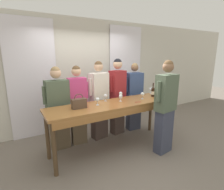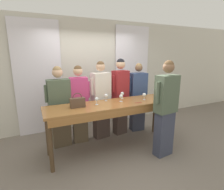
% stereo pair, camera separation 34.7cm
% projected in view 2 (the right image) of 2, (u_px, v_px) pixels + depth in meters
% --- Properties ---
extents(ground_plane, '(18.00, 18.00, 0.00)m').
position_uv_depth(ground_plane, '(113.00, 147.00, 3.67)').
color(ground_plane, '#70665B').
extents(wall_back, '(12.00, 0.06, 2.80)m').
position_uv_depth(wall_back, '(90.00, 74.00, 4.67)').
color(wall_back, beige).
rests_on(wall_back, ground_plane).
extents(curtain_panel_left, '(1.06, 0.03, 2.69)m').
position_uv_depth(curtain_panel_left, '(39.00, 79.00, 4.11)').
color(curtain_panel_left, white).
rests_on(curtain_panel_left, ground_plane).
extents(curtain_panel_right, '(1.06, 0.03, 2.69)m').
position_uv_depth(curtain_panel_right, '(132.00, 74.00, 5.15)').
color(curtain_panel_right, white).
rests_on(curtain_panel_right, ground_plane).
extents(tasting_bar, '(2.65, 0.70, 0.97)m').
position_uv_depth(tasting_bar, '(114.00, 109.00, 3.45)').
color(tasting_bar, '#9E6633').
rests_on(tasting_bar, ground_plane).
extents(wine_bottle, '(0.08, 0.08, 0.31)m').
position_uv_depth(wine_bottle, '(156.00, 93.00, 3.88)').
color(wine_bottle, black).
rests_on(wine_bottle, tasting_bar).
extents(handbag, '(0.26, 0.12, 0.27)m').
position_uv_depth(handbag, '(78.00, 102.00, 3.16)').
color(handbag, brown).
rests_on(handbag, tasting_bar).
extents(wine_glass_front_left, '(0.08, 0.08, 0.15)m').
position_uv_depth(wine_glass_front_left, '(155.00, 90.00, 4.19)').
color(wine_glass_front_left, white).
rests_on(wine_glass_front_left, tasting_bar).
extents(wine_glass_front_mid, '(0.08, 0.08, 0.15)m').
position_uv_depth(wine_glass_front_mid, '(122.00, 94.00, 3.80)').
color(wine_glass_front_mid, white).
rests_on(wine_glass_front_mid, tasting_bar).
extents(wine_glass_front_right, '(0.08, 0.08, 0.15)m').
position_uv_depth(wine_glass_front_right, '(97.00, 99.00, 3.32)').
color(wine_glass_front_right, white).
rests_on(wine_glass_front_right, tasting_bar).
extents(wine_glass_center_left, '(0.08, 0.08, 0.15)m').
position_uv_depth(wine_glass_center_left, '(106.00, 96.00, 3.59)').
color(wine_glass_center_left, white).
rests_on(wine_glass_center_left, tasting_bar).
extents(wine_glass_center_mid, '(0.08, 0.08, 0.15)m').
position_uv_depth(wine_glass_center_mid, '(144.00, 95.00, 3.69)').
color(wine_glass_center_mid, white).
rests_on(wine_glass_center_mid, tasting_bar).
extents(wine_glass_center_right, '(0.08, 0.08, 0.15)m').
position_uv_depth(wine_glass_center_right, '(163.00, 93.00, 3.83)').
color(wine_glass_center_right, white).
rests_on(wine_glass_center_right, tasting_bar).
extents(wine_glass_back_left, '(0.08, 0.08, 0.15)m').
position_uv_depth(wine_glass_back_left, '(121.00, 96.00, 3.55)').
color(wine_glass_back_left, white).
rests_on(wine_glass_back_left, tasting_bar).
extents(pen, '(0.13, 0.05, 0.01)m').
position_uv_depth(pen, '(138.00, 103.00, 3.46)').
color(pen, maroon).
rests_on(pen, tasting_bar).
extents(guest_olive_jacket, '(0.55, 0.27, 1.69)m').
position_uv_depth(guest_olive_jacket, '(60.00, 107.00, 3.59)').
color(guest_olive_jacket, brown).
rests_on(guest_olive_jacket, ground_plane).
extents(guest_pink_top, '(0.48, 0.25, 1.69)m').
position_uv_depth(guest_pink_top, '(79.00, 104.00, 3.76)').
color(guest_pink_top, brown).
rests_on(guest_pink_top, ground_plane).
extents(guest_cream_sweater, '(0.52, 0.30, 1.77)m').
position_uv_depth(guest_cream_sweater, '(101.00, 100.00, 3.95)').
color(guest_cream_sweater, '#473833').
rests_on(guest_cream_sweater, ground_plane).
extents(guest_striped_shirt, '(0.47, 0.30, 1.82)m').
position_uv_depth(guest_striped_shirt, '(120.00, 96.00, 4.14)').
color(guest_striped_shirt, '#473833').
rests_on(guest_striped_shirt, ground_plane).
extents(guest_navy_coat, '(0.51, 0.29, 1.71)m').
position_uv_depth(guest_navy_coat, '(138.00, 97.00, 4.37)').
color(guest_navy_coat, '#383D51').
rests_on(guest_navy_coat, ground_plane).
extents(host_pouring, '(0.53, 0.27, 1.81)m').
position_uv_depth(host_pouring, '(166.00, 109.00, 3.22)').
color(host_pouring, '#383D51').
rests_on(host_pouring, ground_plane).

